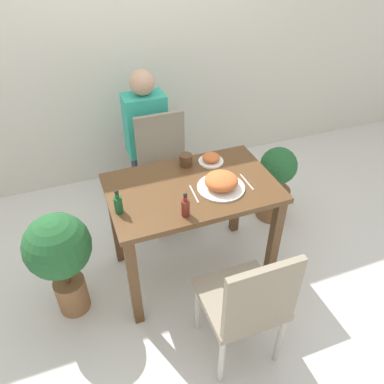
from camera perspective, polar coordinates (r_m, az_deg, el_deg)
ground_plane at (r=2.87m, az=0.00°, el=-11.54°), size 16.00×16.00×0.00m
wall_back at (r=3.38m, az=-9.29°, el=22.30°), size 8.00×0.05×2.60m
dining_table at (r=2.42m, az=0.00°, el=-1.53°), size 1.05×0.67×0.77m
chair_near at (r=2.07m, az=8.50°, el=-16.28°), size 0.42×0.42×0.90m
chair_far at (r=3.02m, az=-4.09°, el=4.18°), size 0.42×0.42×0.90m
food_plate at (r=2.30m, az=4.47°, el=1.51°), size 0.30×0.30×0.10m
side_plate at (r=2.55m, az=2.91°, el=5.09°), size 0.17×0.17×0.06m
drink_cup at (r=2.51m, az=-0.94°, el=4.90°), size 0.09×0.09×0.08m
sauce_bottle at (r=2.14m, az=-11.17°, el=-1.78°), size 0.05×0.05×0.16m
condiment_bottle at (r=2.08m, az=-1.01°, el=-2.27°), size 0.05×0.05×0.16m
fork_utensil at (r=2.27m, az=0.30°, el=-0.30°), size 0.02×0.18×0.00m
spoon_utensil at (r=2.39m, az=8.33°, el=1.54°), size 0.01×0.18×0.00m
potted_plant_left at (r=2.40m, az=-19.51°, el=-8.85°), size 0.40×0.40×0.78m
potted_plant_right at (r=3.16m, az=12.66°, el=1.52°), size 0.30×0.30×0.66m
person_figure at (r=3.26m, az=-6.92°, el=8.17°), size 0.34×0.22×1.17m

